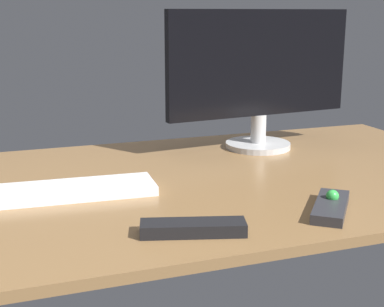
{
  "coord_description": "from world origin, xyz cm",
  "views": [
    {
      "loc": [
        -49.44,
        -117.1,
        39.62
      ],
      "look_at": [
        -7.42,
        0.43,
        8.0
      ],
      "focal_mm": 52.37,
      "sensor_mm": 36.0,
      "label": 1
    }
  ],
  "objects_px": {
    "monitor": "(260,74)",
    "tv_remote": "(193,228)",
    "media_remote": "(331,206)",
    "keyboard": "(61,191)"
  },
  "relations": [
    {
      "from": "monitor",
      "to": "tv_remote",
      "type": "relative_size",
      "value": 3.03
    },
    {
      "from": "monitor",
      "to": "media_remote",
      "type": "bearing_deg",
      "value": -106.68
    },
    {
      "from": "monitor",
      "to": "tv_remote",
      "type": "bearing_deg",
      "value": -131.76
    },
    {
      "from": "monitor",
      "to": "media_remote",
      "type": "xyz_separation_m",
      "value": [
        -0.1,
        -0.52,
        -0.2
      ]
    },
    {
      "from": "tv_remote",
      "to": "monitor",
      "type": "bearing_deg",
      "value": 70.39
    },
    {
      "from": "keyboard",
      "to": "media_remote",
      "type": "height_order",
      "value": "media_remote"
    },
    {
      "from": "keyboard",
      "to": "monitor",
      "type": "bearing_deg",
      "value": 26.52
    },
    {
      "from": "monitor",
      "to": "keyboard",
      "type": "bearing_deg",
      "value": -162.83
    },
    {
      "from": "media_remote",
      "to": "tv_remote",
      "type": "xyz_separation_m",
      "value": [
        -0.29,
        -0.02,
        0.0
      ]
    },
    {
      "from": "keyboard",
      "to": "tv_remote",
      "type": "relative_size",
      "value": 2.15
    }
  ]
}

